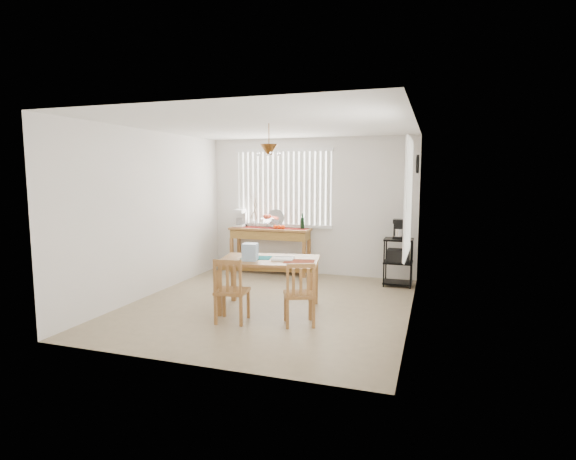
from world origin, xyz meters
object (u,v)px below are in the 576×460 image
(chair_left, at_px, (231,291))
(dining_table, at_px, (270,265))
(wire_cart, at_px, (398,258))
(cart_items, at_px, (399,230))
(chair_right, at_px, (300,294))
(sideboard, at_px, (270,239))

(chair_left, bearing_deg, dining_table, 68.10)
(wire_cart, height_order, cart_items, cart_items)
(chair_right, bearing_deg, chair_left, -169.40)
(cart_items, relative_size, chair_left, 0.40)
(cart_items, relative_size, dining_table, 0.23)
(sideboard, xyz_separation_m, dining_table, (0.82, -2.24, -0.02))
(dining_table, xyz_separation_m, chair_right, (0.60, -0.52, -0.24))
(wire_cart, relative_size, chair_right, 0.99)
(cart_items, xyz_separation_m, chair_right, (-1.02, -2.51, -0.57))
(dining_table, relative_size, chair_left, 1.77)
(wire_cart, height_order, chair_right, chair_right)
(dining_table, bearing_deg, chair_left, -111.90)
(chair_left, relative_size, chair_right, 1.03)
(cart_items, height_order, chair_right, cart_items)
(wire_cart, xyz_separation_m, dining_table, (-1.62, -1.99, 0.15))
(sideboard, distance_m, wire_cart, 2.46)
(chair_left, xyz_separation_m, chair_right, (0.87, 0.16, -0.01))
(sideboard, relative_size, chair_right, 1.90)
(chair_right, bearing_deg, cart_items, 67.99)
(sideboard, bearing_deg, cart_items, -5.76)
(cart_items, relative_size, chair_right, 0.41)
(cart_items, xyz_separation_m, dining_table, (-1.62, -2.00, -0.33))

